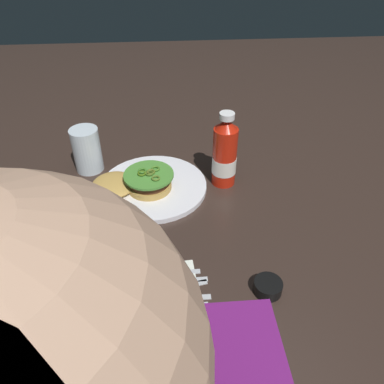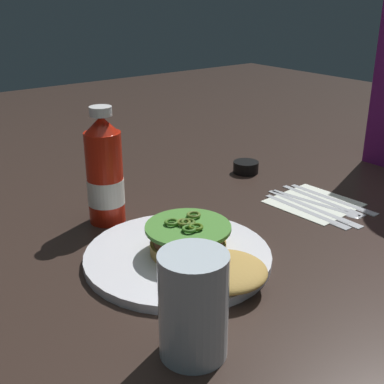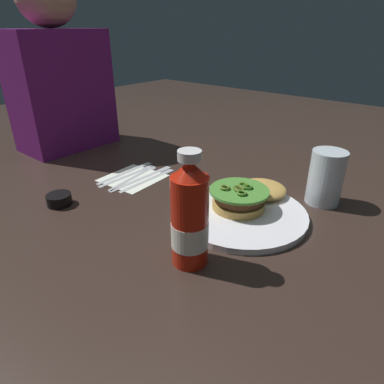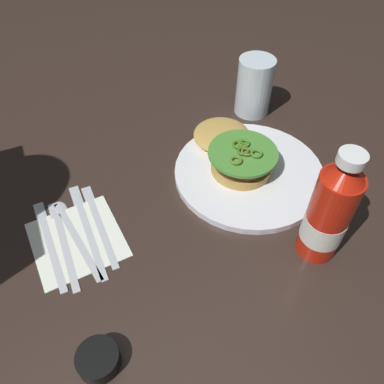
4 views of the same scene
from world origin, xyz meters
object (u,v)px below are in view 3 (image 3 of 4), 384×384
Objects in this scene: napkin at (133,178)px; fork_utensil at (132,173)px; ketchup_bottle at (190,218)px; dinner_plate at (241,214)px; diner_person at (58,72)px; butter_knife at (129,170)px; burger_sandwich at (248,195)px; water_glass at (326,177)px; steak_knife at (151,178)px; condiment_cup at (59,199)px; table_knife at (146,176)px; spoon_utensil at (139,173)px.

fork_utensil is (0.02, 0.02, 0.00)m from napkin.
dinner_plate is at bearing 4.89° from ketchup_bottle.
butter_knife is at bearing -94.17° from diner_person.
burger_sandwich is at bearing -88.92° from diner_person.
ketchup_bottle reaches higher than water_glass.
water_glass is (0.38, -0.10, -0.03)m from ketchup_bottle.
condiment_cup is at bearing 166.25° from steak_knife.
water_glass is 0.52m from fork_utensil.
dinner_plate is 1.45× the size of butter_knife.
dinner_plate is at bearing 148.81° from water_glass.
butter_knife is at bearing 77.80° from fork_utensil.
condiment_cup is at bearing -124.83° from diner_person.
burger_sandwich reaches higher than condiment_cup.
condiment_cup reaches higher than table_knife.
condiment_cup is 0.26× the size of table_knife.
butter_knife is at bearing 63.28° from napkin.
ketchup_bottle is 0.95× the size of table_knife.
table_knife is 0.07m from butter_knife.
fork_utensil reaches higher than napkin.
diner_person reaches higher than ketchup_bottle.
diner_person is at bearing 85.33° from fork_utensil.
table_knife is 0.03m from spoon_utensil.
napkin is 0.47m from diner_person.
ketchup_bottle is (-0.24, -0.03, 0.06)m from burger_sandwich.
dinner_plate reaches higher than table_knife.
ketchup_bottle is 3.64× the size of condiment_cup.
fork_utensil is at bearing 104.66° from table_knife.
spoon_utensil is (-0.03, 0.34, -0.03)m from burger_sandwich.
condiment_cup is at bearing 128.22° from burger_sandwich.
butter_knife is at bearing 95.89° from burger_sandwich.
dinner_plate reaches higher than napkin.
table_knife is at bearing -84.52° from butter_knife.
condiment_cup is 0.30× the size of spoon_utensil.
napkin is 0.27× the size of diner_person.
burger_sandwich is 1.47× the size of napkin.
table_knife reaches higher than napkin.
water_glass is at bearing -14.07° from ketchup_bottle.
dinner_plate reaches higher than steak_knife.
water_glass is at bearing -67.20° from steak_knife.
fork_utensil is (-0.01, 0.02, 0.00)m from spoon_utensil.
diner_person is (0.23, 0.76, 0.16)m from ketchup_bottle.
burger_sandwich is (0.04, 0.01, 0.03)m from dinner_plate.
spoon_utensil is (-0.17, 0.47, -0.06)m from water_glass.
condiment_cup is 0.24m from butter_knife.
water_glass reaches higher than steak_knife.
fork_utensil is (-0.04, 0.36, -0.03)m from burger_sandwich.
burger_sandwich reaches higher than napkin.
diner_person is (0.02, 0.44, 0.25)m from steak_knife.
butter_knife is (0.02, 0.05, 0.00)m from napkin.
burger_sandwich reaches higher than table_knife.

